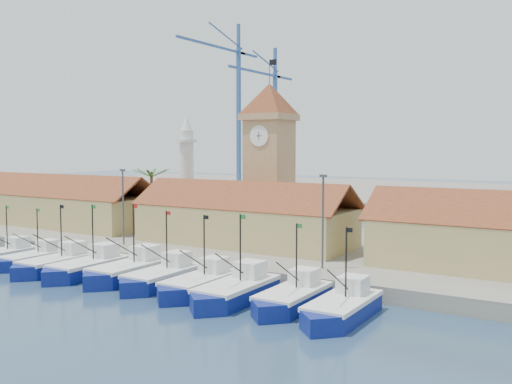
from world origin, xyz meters
The scene contains 21 objects.
ground centered at (0.00, 0.00, 0.00)m, with size 400.00×400.00×0.00m, color navy.
quay centered at (0.00, 24.00, 0.75)m, with size 140.00×32.00×1.50m, color gray.
terminal centered at (0.00, 110.00, 1.00)m, with size 240.00×80.00×2.00m, color gray.
boat_0 centered at (-21.39, 2.17, 0.71)m, with size 3.30×9.04×6.84m.
boat_1 centered at (-16.88, 2.84, 0.69)m, with size 3.23×8.84×6.69m.
boat_2 centered at (-12.09, 2.01, 0.77)m, with size 3.60×9.87×7.47m.
boat_3 centered at (-7.77, 2.39, 0.79)m, with size 3.70×10.15×7.68m.
boat_4 centered at (-3.01, 3.30, 0.82)m, with size 3.82×10.46×7.92m.
boat_5 centered at (1.47, 3.08, 0.78)m, with size 3.62×9.92×7.50m.
boat_6 centered at (6.14, 2.76, 0.77)m, with size 3.59×9.84×7.44m.
boat_7 centered at (10.36, 2.21, 0.81)m, with size 3.78×10.36×7.84m.
boat_8 centered at (15.38, 3.01, 0.75)m, with size 3.52×9.63×7.29m.
boat_9 centered at (20.02, 2.29, 0.76)m, with size 3.57×9.78×7.40m.
hall_left centered at (-32.00, 20.00, 3.99)m, with size 31.20×10.13×7.61m.
hall_center centered at (0.00, 20.00, 3.99)m, with size 27.04×10.13×7.61m.
clock_tower centered at (0.00, 26.00, 11.96)m, with size 5.80×5.80×22.70m.
minaret centered at (-15.00, 28.00, 9.73)m, with size 3.00×3.00×16.30m.
palm_tree centered at (-20.00, 26.00, 6.25)m, with size 5.60×5.03×8.39m.
lamp_posts centered at (0.50, 12.00, 6.48)m, with size 80.70×0.25×9.03m.
crane_blue_far centered at (-54.26, 99.94, 28.14)m, with size 1.00×37.90×46.32m.
crane_blue_near centered at (-45.55, 106.34, 24.09)m, with size 1.00×33.86×39.64m.
Camera 1 is at (36.62, -37.31, 13.11)m, focal length 40.00 mm.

